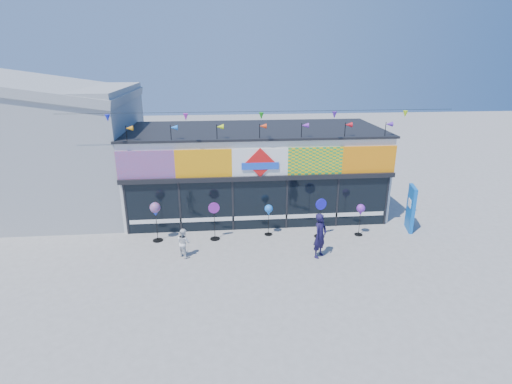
{
  "coord_description": "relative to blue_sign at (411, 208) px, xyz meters",
  "views": [
    {
      "loc": [
        -1.71,
        -13.02,
        7.44
      ],
      "look_at": [
        -0.31,
        2.0,
        2.25
      ],
      "focal_mm": 28.0,
      "sensor_mm": 36.0,
      "label": 1
    }
  ],
  "objects": [
    {
      "name": "spinner_2",
      "position": [
        -6.33,
        0.04,
        0.09
      ],
      "size": [
        0.35,
        0.35,
        1.39
      ],
      "color": "black",
      "rests_on": "ground"
    },
    {
      "name": "spinner_4",
      "position": [
        -2.42,
        -0.35,
        0.12
      ],
      "size": [
        0.36,
        0.36,
        1.42
      ],
      "color": "black",
      "rests_on": "ground"
    },
    {
      "name": "kite_shop",
      "position": [
        -6.64,
        3.24,
        1.03
      ],
      "size": [
        16.0,
        5.7,
        5.31
      ],
      "color": "white",
      "rests_on": "ground"
    },
    {
      "name": "adult_man",
      "position": [
        -4.61,
        -2.12,
        -0.13
      ],
      "size": [
        0.76,
        0.76,
        1.78
      ],
      "primitive_type": "imported",
      "rotation": [
        0.0,
        0.0,
        0.78
      ],
      "color": "#181239",
      "rests_on": "ground"
    },
    {
      "name": "blue_sign",
      "position": [
        0.0,
        0.0,
        0.0
      ],
      "size": [
        0.38,
        1.02,
        2.03
      ],
      "rotation": [
        0.0,
        0.0,
        -0.23
      ],
      "color": "blue",
      "rests_on": "ground"
    },
    {
      "name": "spinner_3",
      "position": [
        -4.17,
        -0.38,
        -0.1
      ],
      "size": [
        0.49,
        0.44,
        1.74
      ],
      "color": "black",
      "rests_on": "ground"
    },
    {
      "name": "spinner_1",
      "position": [
        -8.66,
        -0.2,
        -0.14
      ],
      "size": [
        0.47,
        0.42,
        1.66
      ],
      "color": "black",
      "rests_on": "ground"
    },
    {
      "name": "ground",
      "position": [
        -6.64,
        -2.71,
        -1.02
      ],
      "size": [
        80.0,
        80.0,
        0.0
      ],
      "primitive_type": "plane",
      "color": "gray",
      "rests_on": "ground"
    },
    {
      "name": "neighbour_building",
      "position": [
        -16.64,
        4.29,
        2.18
      ],
      "size": [
        8.18,
        7.2,
        6.87
      ],
      "color": "#939698",
      "rests_on": "ground"
    },
    {
      "name": "child",
      "position": [
        -9.84,
        -1.61,
        -0.44
      ],
      "size": [
        0.62,
        0.64,
        1.16
      ],
      "primitive_type": "imported",
      "rotation": [
        0.0,
        0.0,
        2.3
      ],
      "color": "silver",
      "rests_on": "ground"
    },
    {
      "name": "spinner_0",
      "position": [
        -11.06,
        -0.13,
        0.36
      ],
      "size": [
        0.43,
        0.43,
        1.72
      ],
      "color": "black",
      "rests_on": "ground"
    }
  ]
}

